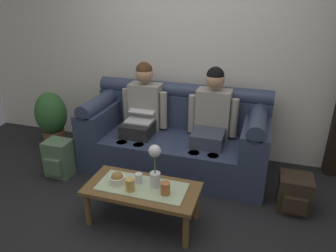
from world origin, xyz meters
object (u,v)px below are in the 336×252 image
Objects in this scene: cup_far_center at (165,188)px; potted_plant at (52,118)px; person_left at (142,111)px; backpack_left at (59,159)px; couch at (176,138)px; person_right at (211,119)px; backpack_right at (294,193)px; coffee_table at (142,192)px; cup_near_right at (139,178)px; cup_near_left at (130,185)px; snack_bowl at (117,179)px; flower_vase at (155,165)px.

potted_plant reaches higher than cup_far_center.
person_left is 1.09m from backpack_left.
couch is 1.68m from potted_plant.
person_right reaches higher than backpack_left.
person_left is 1.29m from cup_far_center.
person_left is at bearing -179.59° from couch.
coffee_table is at bearing -155.16° from backpack_right.
cup_near_right is at bearing -19.61° from backpack_left.
potted_plant is at bearing 145.47° from cup_near_left.
snack_bowl is at bearing -160.04° from cup_near_right.
coffee_table is at bearing -111.22° from person_right.
backpack_left is at bearing 160.39° from cup_near_right.
backpack_right is at bearing 26.76° from cup_near_left.
person_left is at bearing 1.85° from potted_plant.
flower_vase reaches higher than cup_far_center.
couch reaches higher than backpack_left.
flower_vase is at bearing -17.89° from backpack_left.
person_left is 13.51× the size of cup_near_right.
coffee_table is 11.14× the size of cup_near_right.
cup_near_right is 0.82× the size of cup_far_center.
cup_far_center is at bearing -17.96° from cup_near_right.
person_left is 1.57× the size of potted_plant.
couch reaches higher than cup_far_center.
flower_vase is 1.41m from backpack_right.
person_left is at bearing 117.09° from flower_vase.
backpack_left is (-1.13, 0.55, -0.23)m from cup_near_left.
person_left reaches higher than cup_near_right.
cup_near_right is (-0.05, 0.04, 0.10)m from coffee_table.
cup_near_left is at bearing -153.24° from backpack_right.
potted_plant is at bearing 151.23° from flower_vase.
potted_plant reaches higher than coffee_table.
couch reaches higher than cup_near_right.
snack_bowl is 0.17m from cup_near_left.
backpack_right is (1.37, 0.57, -0.25)m from cup_near_right.
snack_bowl reaches higher than cup_near_right.
backpack_left is (-1.20, -0.60, -0.16)m from couch.
cup_far_center reaches higher than cup_near_right.
backpack_left is at bearing 153.97° from snack_bowl.
couch reaches higher than backpack_right.
backpack_left is (-1.16, 0.41, -0.22)m from cup_near_right.
couch is 23.09× the size of cup_near_right.
cup_near_right is 1.25m from backpack_left.
couch is 1.05m from flower_vase.
couch is 1.41m from backpack_right.
backpack_left is at bearing 154.24° from cup_near_left.
backpack_left is at bearing -143.04° from person_left.
person_right is 3.51× the size of backpack_right.
backpack_right is at bearing -18.58° from couch.
potted_plant is at bearing -178.51° from couch.
person_right is at bearing 73.89° from flower_vase.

